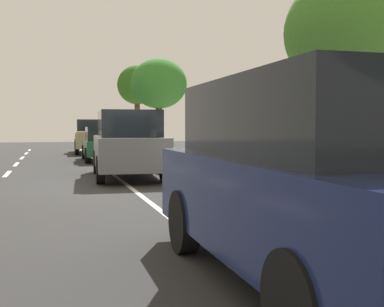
% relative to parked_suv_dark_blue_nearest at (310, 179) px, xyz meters
% --- Properties ---
extents(ground, '(73.86, 73.86, 0.00)m').
position_rel_parked_suv_dark_blue_nearest_xyz_m(ground, '(-1.01, 9.36, -1.03)').
color(ground, '#2E2E2E').
extents(sidewalk, '(4.38, 46.16, 0.13)m').
position_rel_parked_suv_dark_blue_nearest_xyz_m(sidewalk, '(3.24, 9.36, -0.96)').
color(sidewalk, '#A29195').
rests_on(sidewalk, ground).
extents(curb_edge, '(0.16, 46.16, 0.13)m').
position_rel_parked_suv_dark_blue_nearest_xyz_m(curb_edge, '(0.97, 9.36, -0.96)').
color(curb_edge, gray).
rests_on(curb_edge, ground).
extents(lane_stripe_bike_edge, '(0.12, 46.16, 0.01)m').
position_rel_parked_suv_dark_blue_nearest_xyz_m(lane_stripe_bike_edge, '(-0.50, 9.36, -1.02)').
color(lane_stripe_bike_edge, white).
rests_on(lane_stripe_bike_edge, ground).
extents(parked_suv_dark_blue_nearest, '(2.00, 4.72, 1.99)m').
position_rel_parked_suv_dark_blue_nearest_xyz_m(parked_suv_dark_blue_nearest, '(0.00, 0.00, 0.00)').
color(parked_suv_dark_blue_nearest, navy).
rests_on(parked_suv_dark_blue_nearest, ground).
extents(parked_suv_grey_second, '(2.18, 4.80, 1.99)m').
position_rel_parked_suv_dark_blue_nearest_xyz_m(parked_suv_grey_second, '(-0.19, 10.36, 0.00)').
color(parked_suv_grey_second, slate).
rests_on(parked_suv_grey_second, ground).
extents(parked_sedan_green_mid, '(1.89, 4.43, 1.52)m').
position_rel_parked_suv_dark_blue_nearest_xyz_m(parked_sedan_green_mid, '(-0.11, 17.88, -0.27)').
color(parked_sedan_green_mid, '#1E512D').
rests_on(parked_sedan_green_mid, ground).
extents(parked_pickup_tan_far, '(2.18, 5.37, 1.95)m').
position_rel_parked_suv_dark_blue_nearest_xyz_m(parked_pickup_tan_far, '(-0.10, 24.54, -0.13)').
color(parked_pickup_tan_far, tan).
rests_on(parked_pickup_tan_far, ground).
extents(bicycle_at_curb, '(1.61, 0.81, 0.79)m').
position_rel_parked_suv_dark_blue_nearest_xyz_m(bicycle_at_curb, '(0.51, 5.22, -0.64)').
color(bicycle_at_curb, black).
rests_on(bicycle_at_curb, ground).
extents(cyclist_with_backpack, '(0.52, 0.55, 1.64)m').
position_rel_parked_suv_dark_blue_nearest_xyz_m(cyclist_with_backpack, '(0.73, 4.78, -0.03)').
color(cyclist_with_backpack, '#C6B284').
rests_on(cyclist_with_backpack, ground).
extents(street_tree_mid_block, '(2.22, 2.22, 3.94)m').
position_rel_parked_suv_dark_blue_nearest_xyz_m(street_tree_mid_block, '(2.34, 2.79, 2.00)').
color(street_tree_mid_block, '#4E4231').
rests_on(street_tree_mid_block, sidewalk).
extents(street_tree_far_end, '(2.55, 2.55, 4.48)m').
position_rel_parked_suv_dark_blue_nearest_xyz_m(street_tree_far_end, '(2.34, 17.63, 2.42)').
color(street_tree_far_end, '#4D441F').
rests_on(street_tree_far_end, sidewalk).
extents(street_tree_corner, '(2.25, 2.25, 4.87)m').
position_rel_parked_suv_dark_blue_nearest_xyz_m(street_tree_corner, '(2.34, 23.44, 2.82)').
color(street_tree_corner, brown).
rests_on(street_tree_corner, sidewalk).
extents(pedestrian_on_phone, '(0.31, 0.61, 1.66)m').
position_rel_parked_suv_dark_blue_nearest_xyz_m(pedestrian_on_phone, '(3.24, 5.50, 0.04)').
color(pedestrian_on_phone, black).
rests_on(pedestrian_on_phone, sidewalk).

